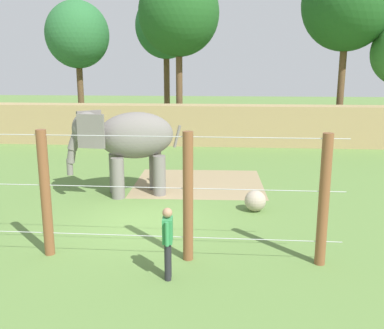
{
  "coord_description": "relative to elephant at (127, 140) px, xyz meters",
  "views": [
    {
      "loc": [
        2.6,
        -12.47,
        4.65
      ],
      "look_at": [
        1.41,
        1.9,
        1.4
      ],
      "focal_mm": 40.27,
      "sensor_mm": 36.0,
      "label": 1
    }
  ],
  "objects": [
    {
      "name": "enrichment_ball",
      "position": [
        4.61,
        -1.6,
        -1.72
      ],
      "size": [
        0.71,
        0.71,
        0.71
      ],
      "primitive_type": "sphere",
      "color": "tan",
      "rests_on": "ground"
    },
    {
      "name": "tree_far_right",
      "position": [
        10.92,
        13.6,
        6.45
      ],
      "size": [
        5.59,
        5.59,
        11.5
      ],
      "color": "brown",
      "rests_on": "ground"
    },
    {
      "name": "dirt_patch",
      "position": [
        2.51,
        1.78,
        -2.08
      ],
      "size": [
        5.35,
        4.76,
        0.01
      ],
      "primitive_type": "cube",
      "rotation": [
        0.0,
        0.0,
        0.03
      ],
      "color": "#937F5B",
      "rests_on": "ground"
    },
    {
      "name": "zookeeper",
      "position": [
        2.38,
        -6.48,
        -1.15
      ],
      "size": [
        0.25,
        0.58,
        1.67
      ],
      "color": "#232328",
      "rests_on": "ground"
    },
    {
      "name": "ground_plane",
      "position": [
        1.05,
        -2.86,
        -2.08
      ],
      "size": [
        120.0,
        120.0,
        0.0
      ],
      "primitive_type": "plane",
      "color": "#5B7F3D"
    },
    {
      "name": "tree_left_of_centre",
      "position": [
        0.35,
        14.03,
        6.01
      ],
      "size": [
        5.29,
        5.29,
        10.9
      ],
      "color": "brown",
      "rests_on": "ground"
    },
    {
      "name": "embankment_wall",
      "position": [
        1.05,
        10.98,
        -0.87
      ],
      "size": [
        36.0,
        1.8,
        2.43
      ],
      "primitive_type": "cube",
      "color": "tan",
      "rests_on": "ground"
    },
    {
      "name": "tree_behind_wall",
      "position": [
        -0.99,
        17.48,
        5.52
      ],
      "size": [
        4.52,
        4.52,
        10.02
      ],
      "color": "brown",
      "rests_on": "ground"
    },
    {
      "name": "tree_right_of_centre",
      "position": [
        -6.99,
        15.39,
        4.79
      ],
      "size": [
        4.44,
        4.44,
        9.25
      ],
      "color": "brown",
      "rests_on": "ground"
    },
    {
      "name": "cable_fence",
      "position": [
        1.01,
        -5.44,
        -0.47
      ],
      "size": [
        10.77,
        0.25,
        3.21
      ],
      "color": "brown",
      "rests_on": "ground"
    },
    {
      "name": "elephant",
      "position": [
        0.0,
        0.0,
        0.0
      ],
      "size": [
        4.05,
        2.5,
        3.14
      ],
      "color": "slate",
      "rests_on": "ground"
    }
  ]
}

